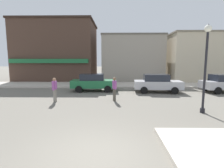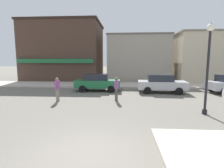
# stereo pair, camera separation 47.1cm
# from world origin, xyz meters

# --- Properties ---
(ground_plane) EXTENTS (160.00, 160.00, 0.00)m
(ground_plane) POSITION_xyz_m (0.00, 0.00, 0.00)
(ground_plane) COLOR #6B665B
(kerb_far) EXTENTS (80.00, 4.00, 0.15)m
(kerb_far) POSITION_xyz_m (0.00, 14.56, 0.07)
(kerb_far) COLOR beige
(kerb_far) RESTS_ON ground
(lamp_post) EXTENTS (0.36, 0.36, 4.54)m
(lamp_post) POSITION_xyz_m (5.17, 4.36, 2.96)
(lamp_post) COLOR black
(lamp_post) RESTS_ON ground
(parked_car_nearest) EXTENTS (4.04, 1.96, 1.56)m
(parked_car_nearest) POSITION_xyz_m (-1.37, 10.95, 0.81)
(parked_car_nearest) COLOR #1E6B3D
(parked_car_nearest) RESTS_ON ground
(parked_car_second) EXTENTS (4.10, 2.08, 1.56)m
(parked_car_second) POSITION_xyz_m (4.23, 10.39, 0.81)
(parked_car_second) COLOR #B7B7BC
(parked_car_second) RESTS_ON ground
(pedestrian_crossing_near) EXTENTS (0.23, 0.55, 1.61)m
(pedestrian_crossing_near) POSITION_xyz_m (-3.44, 6.67, 0.87)
(pedestrian_crossing_near) COLOR gray
(pedestrian_crossing_near) RESTS_ON ground
(pedestrian_crossing_far) EXTENTS (0.30, 0.56, 1.61)m
(pedestrian_crossing_far) POSITION_xyz_m (0.52, 7.05, 0.87)
(pedestrian_crossing_far) COLOR #4C473D
(pedestrian_crossing_far) RESTS_ON ground
(building_corner_shop) EXTENTS (10.36, 7.94, 7.99)m
(building_corner_shop) POSITION_xyz_m (-7.41, 20.29, 4.00)
(building_corner_shop) COLOR #473328
(building_corner_shop) RESTS_ON ground
(building_storefront_left_near) EXTENTS (8.22, 6.15, 6.12)m
(building_storefront_left_near) POSITION_xyz_m (2.91, 20.31, 3.06)
(building_storefront_left_near) COLOR #9E9384
(building_storefront_left_near) RESTS_ON ground
(building_storefront_left_mid) EXTENTS (8.77, 7.20, 6.24)m
(building_storefront_left_mid) POSITION_xyz_m (12.02, 19.70, 3.12)
(building_storefront_left_mid) COLOR beige
(building_storefront_left_mid) RESTS_ON ground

